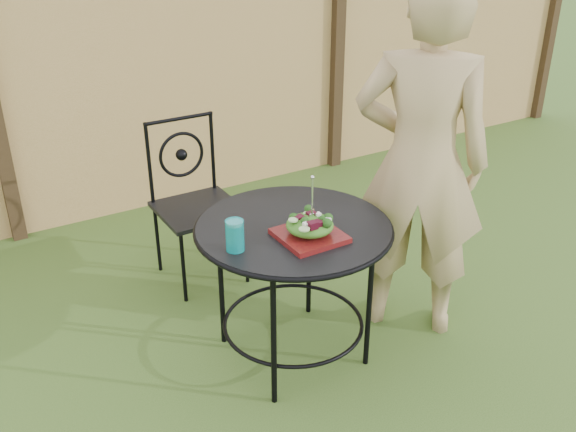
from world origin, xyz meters
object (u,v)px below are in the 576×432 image
object	(u,v)px
patio_chair	(194,197)
salad_plate	(310,236)
patio_table	(293,251)
diner	(420,163)

from	to	relation	value
patio_chair	salad_plate	xyz separation A→B (m)	(0.08, -1.11, 0.23)
patio_chair	patio_table	bearing A→B (deg)	-85.11
patio_table	diner	world-z (taller)	diner
patio_table	diner	distance (m)	0.76
patio_chair	diner	world-z (taller)	diner
patio_table	salad_plate	size ratio (longest dim) A/B	3.42
diner	salad_plate	distance (m)	0.71
patio_table	patio_chair	world-z (taller)	patio_chair
patio_table	salad_plate	xyz separation A→B (m)	(-0.00, -0.14, 0.15)
patio_table	patio_chair	size ratio (longest dim) A/B	0.97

